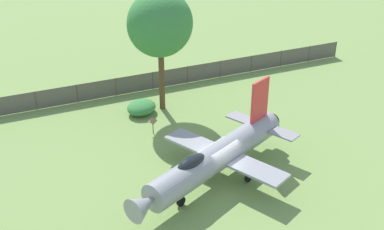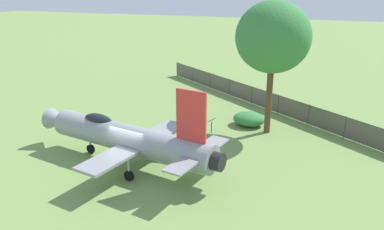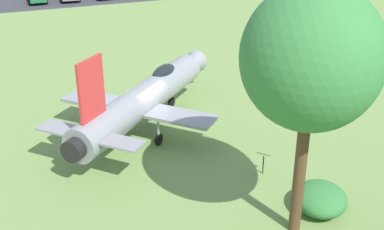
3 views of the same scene
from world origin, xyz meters
TOP-DOWN VIEW (x-y plane):
  - ground_plane at (0.00, 0.00)m, footprint 200.00×200.00m
  - display_jet at (0.08, 0.37)m, footprint 8.76×13.26m
  - shade_tree at (8.32, -6.96)m, footprint 4.83×5.23m
  - shrub_near_fence at (9.30, -5.40)m, footprint 2.15×2.48m
  - info_plaque at (6.75, -3.11)m, footprint 0.69×0.55m

SIDE VIEW (x-z plane):
  - ground_plane at x=0.00m, z-range 0.00..0.00m
  - shrub_near_fence at x=9.30m, z-range 0.00..1.05m
  - info_plaque at x=6.75m, z-range 0.28..1.43m
  - display_jet at x=0.08m, z-range -0.90..4.50m
  - shade_tree at x=8.32m, z-range 2.23..11.77m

